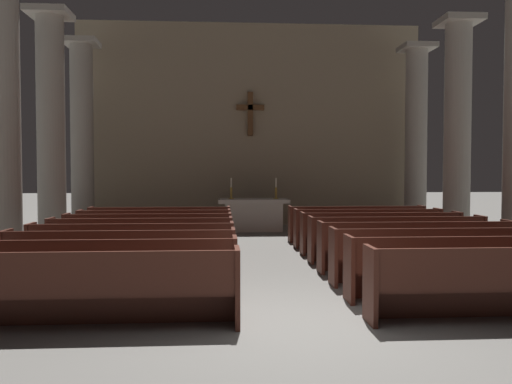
{
  "coord_description": "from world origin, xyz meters",
  "views": [
    {
      "loc": [
        -1.0,
        -6.36,
        1.87
      ],
      "look_at": [
        0.0,
        8.98,
        1.27
      ],
      "focal_mm": 37.23,
      "sensor_mm": 36.0,
      "label": 1
    }
  ],
  "objects_px": {
    "column_left_second": "(2,119)",
    "column_right_fourth": "(416,140)",
    "candlestick_right": "(276,192)",
    "candlestick_left": "(231,192)",
    "pew_right_row_5": "(397,239)",
    "column_right_third": "(457,133)",
    "pew_left_row_8": "(160,225)",
    "pew_left_row_6": "(149,235)",
    "pew_left_row_2": "(106,272)",
    "pew_right_row_7": "(368,228)",
    "column_left_fourth": "(82,138)",
    "pew_left_row_1": "(86,289)",
    "pew_right_row_4": "(416,246)",
    "column_left_third": "(51,131)",
    "pew_right_row_1": "(512,283)",
    "pew_left_row_4": "(132,249)",
    "pew_right_row_3": "(440,255)",
    "pew_left_row_5": "(141,241)",
    "altar": "(254,214)",
    "pew_right_row_2": "(471,267)",
    "pew_right_row_8": "(356,223)",
    "pew_left_row_7": "(155,229)",
    "pew_right_row_6": "(381,233)",
    "pew_left_row_3": "(121,259)"
  },
  "relations": [
    {
      "from": "pew_right_row_8",
      "to": "column_right_third",
      "type": "relative_size",
      "value": 0.61
    },
    {
      "from": "pew_right_row_8",
      "to": "altar",
      "type": "xyz_separation_m",
      "value": [
        -2.6,
        2.57,
        0.06
      ]
    },
    {
      "from": "pew_left_row_7",
      "to": "column_right_third",
      "type": "relative_size",
      "value": 0.61
    },
    {
      "from": "pew_left_row_2",
      "to": "pew_left_row_4",
      "type": "height_order",
      "value": "same"
    },
    {
      "from": "pew_left_row_7",
      "to": "pew_right_row_4",
      "type": "height_order",
      "value": "same"
    },
    {
      "from": "column_left_second",
      "to": "column_right_fourth",
      "type": "bearing_deg",
      "value": 29.63
    },
    {
      "from": "pew_right_row_4",
      "to": "pew_right_row_5",
      "type": "bearing_deg",
      "value": 90.0
    },
    {
      "from": "pew_left_row_7",
      "to": "column_left_second",
      "type": "bearing_deg",
      "value": -146.06
    },
    {
      "from": "pew_right_row_7",
      "to": "pew_right_row_8",
      "type": "height_order",
      "value": "same"
    },
    {
      "from": "altar",
      "to": "column_left_second",
      "type": "bearing_deg",
      "value": -134.25
    },
    {
      "from": "candlestick_right",
      "to": "candlestick_left",
      "type": "bearing_deg",
      "value": 180.0
    },
    {
      "from": "pew_left_row_1",
      "to": "pew_right_row_8",
      "type": "distance_m",
      "value": 9.2
    },
    {
      "from": "pew_right_row_1",
      "to": "pew_right_row_4",
      "type": "distance_m",
      "value": 3.25
    },
    {
      "from": "column_right_third",
      "to": "column_left_third",
      "type": "bearing_deg",
      "value": 180.0
    },
    {
      "from": "pew_left_row_4",
      "to": "column_left_fourth",
      "type": "height_order",
      "value": "column_left_fourth"
    },
    {
      "from": "pew_right_row_7",
      "to": "column_left_fourth",
      "type": "xyz_separation_m",
      "value": [
        -7.98,
        4.25,
        2.43
      ]
    },
    {
      "from": "pew_left_row_1",
      "to": "pew_right_row_2",
      "type": "xyz_separation_m",
      "value": [
        5.2,
        1.08,
        0.0
      ]
    },
    {
      "from": "column_right_third",
      "to": "pew_left_row_1",
      "type": "bearing_deg",
      "value": -136.05
    },
    {
      "from": "column_right_fourth",
      "to": "candlestick_right",
      "type": "height_order",
      "value": "column_right_fourth"
    },
    {
      "from": "column_left_third",
      "to": "candlestick_left",
      "type": "bearing_deg",
      "value": 27.74
    },
    {
      "from": "column_left_fourth",
      "to": "altar",
      "type": "height_order",
      "value": "column_left_fourth"
    },
    {
      "from": "candlestick_left",
      "to": "pew_left_row_8",
      "type": "bearing_deg",
      "value": -126.5
    },
    {
      "from": "pew_left_row_2",
      "to": "column_left_third",
      "type": "bearing_deg",
      "value": 112.83
    },
    {
      "from": "pew_left_row_6",
      "to": "pew_right_row_1",
      "type": "relative_size",
      "value": 1.0
    },
    {
      "from": "pew_left_row_6",
      "to": "column_left_fourth",
      "type": "distance_m",
      "value": 6.49
    },
    {
      "from": "pew_right_row_5",
      "to": "column_right_third",
      "type": "height_order",
      "value": "column_right_third"
    },
    {
      "from": "column_right_third",
      "to": "pew_right_row_5",
      "type": "bearing_deg",
      "value": -129.65
    },
    {
      "from": "pew_right_row_3",
      "to": "column_right_third",
      "type": "height_order",
      "value": "column_right_third"
    },
    {
      "from": "pew_left_row_8",
      "to": "pew_right_row_2",
      "type": "bearing_deg",
      "value": -51.36
    },
    {
      "from": "pew_left_row_2",
      "to": "pew_left_row_6",
      "type": "xyz_separation_m",
      "value": [
        0.0,
        4.34,
        0.0
      ]
    },
    {
      "from": "pew_right_row_4",
      "to": "pew_right_row_8",
      "type": "bearing_deg",
      "value": 90.0
    },
    {
      "from": "pew_left_row_1",
      "to": "pew_left_row_8",
      "type": "bearing_deg",
      "value": 90.0
    },
    {
      "from": "pew_left_row_1",
      "to": "pew_left_row_8",
      "type": "xyz_separation_m",
      "value": [
        0.0,
        7.59,
        0.0
      ]
    },
    {
      "from": "pew_left_row_1",
      "to": "candlestick_left",
      "type": "relative_size",
      "value": 5.56
    },
    {
      "from": "pew_left_row_6",
      "to": "pew_left_row_2",
      "type": "bearing_deg",
      "value": -90.0
    },
    {
      "from": "pew_right_row_7",
      "to": "column_left_third",
      "type": "height_order",
      "value": "column_left_third"
    },
    {
      "from": "pew_left_row_4",
      "to": "pew_left_row_6",
      "type": "relative_size",
      "value": 1.0
    },
    {
      "from": "pew_right_row_7",
      "to": "altar",
      "type": "xyz_separation_m",
      "value": [
        -2.6,
        3.65,
        0.06
      ]
    },
    {
      "from": "pew_right_row_5",
      "to": "candlestick_left",
      "type": "relative_size",
      "value": 5.56
    },
    {
      "from": "pew_right_row_1",
      "to": "column_left_fourth",
      "type": "relative_size",
      "value": 0.61
    },
    {
      "from": "pew_right_row_4",
      "to": "column_right_fourth",
      "type": "height_order",
      "value": "column_right_fourth"
    },
    {
      "from": "pew_left_row_5",
      "to": "pew_right_row_4",
      "type": "height_order",
      "value": "same"
    },
    {
      "from": "pew_right_row_1",
      "to": "column_left_fourth",
      "type": "bearing_deg",
      "value": 126.58
    },
    {
      "from": "column_right_fourth",
      "to": "pew_right_row_2",
      "type": "bearing_deg",
      "value": -106.05
    },
    {
      "from": "pew_left_row_3",
      "to": "altar",
      "type": "bearing_deg",
      "value": 71.97
    },
    {
      "from": "pew_right_row_8",
      "to": "pew_right_row_6",
      "type": "bearing_deg",
      "value": -90.0
    },
    {
      "from": "pew_right_row_3",
      "to": "candlestick_right",
      "type": "xyz_separation_m",
      "value": [
        -1.9,
        7.99,
        0.74
      ]
    },
    {
      "from": "pew_left_row_5",
      "to": "pew_right_row_6",
      "type": "distance_m",
      "value": 5.31
    },
    {
      "from": "pew_right_row_2",
      "to": "pew_right_row_3",
      "type": "height_order",
      "value": "same"
    },
    {
      "from": "pew_right_row_4",
      "to": "column_left_fourth",
      "type": "xyz_separation_m",
      "value": [
        -7.98,
        7.5,
        2.43
      ]
    }
  ]
}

